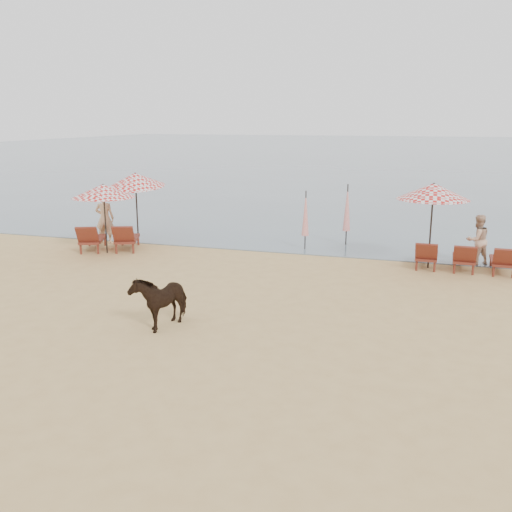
{
  "coord_description": "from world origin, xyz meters",
  "views": [
    {
      "loc": [
        4.2,
        -8.66,
        4.55
      ],
      "look_at": [
        0.0,
        5.0,
        1.1
      ],
      "focal_mm": 40.0,
      "sensor_mm": 36.0,
      "label": 1
    }
  ],
  "objects_px": {
    "lounger_cluster_right": "(464,257)",
    "beachgoer_left": "(105,218)",
    "umbrella_closed_right": "(306,214)",
    "cow": "(161,299)",
    "umbrella_open_left_a": "(103,191)",
    "umbrella_closed_left": "(347,208)",
    "lounger_cluster_left": "(109,238)",
    "umbrella_open_left_b": "(135,180)",
    "umbrella_open_right": "(433,191)",
    "beachgoer_right_a": "(477,240)"
  },
  "relations": [
    {
      "from": "umbrella_open_right",
      "to": "beachgoer_left",
      "type": "relative_size",
      "value": 1.41
    },
    {
      "from": "lounger_cluster_right",
      "to": "umbrella_open_left_b",
      "type": "distance_m",
      "value": 11.73
    },
    {
      "from": "umbrella_open_left_b",
      "to": "umbrella_closed_right",
      "type": "xyz_separation_m",
      "value": [
        6.28,
        0.64,
        -1.06
      ]
    },
    {
      "from": "umbrella_closed_left",
      "to": "cow",
      "type": "relative_size",
      "value": 1.55
    },
    {
      "from": "umbrella_closed_right",
      "to": "umbrella_open_left_a",
      "type": "bearing_deg",
      "value": -158.77
    },
    {
      "from": "cow",
      "to": "beachgoer_right_a",
      "type": "bearing_deg",
      "value": 60.29
    },
    {
      "from": "umbrella_open_right",
      "to": "umbrella_closed_left",
      "type": "bearing_deg",
      "value": 121.33
    },
    {
      "from": "beachgoer_left",
      "to": "beachgoer_right_a",
      "type": "relative_size",
      "value": 1.17
    },
    {
      "from": "umbrella_open_left_b",
      "to": "beachgoer_left",
      "type": "relative_size",
      "value": 1.44
    },
    {
      "from": "umbrella_open_right",
      "to": "beachgoer_right_a",
      "type": "bearing_deg",
      "value": 12.68
    },
    {
      "from": "cow",
      "to": "beachgoer_right_a",
      "type": "relative_size",
      "value": 0.9
    },
    {
      "from": "umbrella_open_left_a",
      "to": "umbrella_open_left_b",
      "type": "distance_m",
      "value": 1.89
    },
    {
      "from": "umbrella_closed_left",
      "to": "lounger_cluster_right",
      "type": "bearing_deg",
      "value": -33.24
    },
    {
      "from": "umbrella_open_right",
      "to": "cow",
      "type": "xyz_separation_m",
      "value": [
        -5.71,
        -7.06,
        -1.78
      ]
    },
    {
      "from": "umbrella_closed_right",
      "to": "lounger_cluster_left",
      "type": "bearing_deg",
      "value": -161.01
    },
    {
      "from": "umbrella_open_left_b",
      "to": "umbrella_closed_left",
      "type": "xyz_separation_m",
      "value": [
        7.57,
        1.79,
        -0.96
      ]
    },
    {
      "from": "umbrella_closed_right",
      "to": "cow",
      "type": "relative_size",
      "value": 1.44
    },
    {
      "from": "lounger_cluster_left",
      "to": "umbrella_open_left_b",
      "type": "bearing_deg",
      "value": 59.23
    },
    {
      "from": "umbrella_closed_right",
      "to": "umbrella_open_left_b",
      "type": "bearing_deg",
      "value": -174.13
    },
    {
      "from": "umbrella_open_right",
      "to": "cow",
      "type": "bearing_deg",
      "value": -147.02
    },
    {
      "from": "lounger_cluster_left",
      "to": "beachgoer_right_a",
      "type": "height_order",
      "value": "beachgoer_right_a"
    },
    {
      "from": "umbrella_open_left_a",
      "to": "beachgoer_left",
      "type": "height_order",
      "value": "umbrella_open_left_a"
    },
    {
      "from": "umbrella_open_left_a",
      "to": "beachgoer_right_a",
      "type": "distance_m",
      "value": 12.39
    },
    {
      "from": "lounger_cluster_left",
      "to": "cow",
      "type": "relative_size",
      "value": 1.68
    },
    {
      "from": "lounger_cluster_right",
      "to": "umbrella_open_left_a",
      "type": "xyz_separation_m",
      "value": [
        -11.75,
        -1.05,
        1.73
      ]
    },
    {
      "from": "umbrella_closed_left",
      "to": "umbrella_closed_right",
      "type": "height_order",
      "value": "umbrella_closed_left"
    },
    {
      "from": "umbrella_closed_right",
      "to": "beachgoer_left",
      "type": "xyz_separation_m",
      "value": [
        -7.38,
        -1.11,
        -0.35
      ]
    },
    {
      "from": "umbrella_open_left_b",
      "to": "umbrella_closed_left",
      "type": "height_order",
      "value": "umbrella_open_left_b"
    },
    {
      "from": "umbrella_open_left_a",
      "to": "umbrella_closed_right",
      "type": "xyz_separation_m",
      "value": [
        6.48,
        2.52,
        -0.86
      ]
    },
    {
      "from": "umbrella_closed_left",
      "to": "umbrella_closed_right",
      "type": "bearing_deg",
      "value": -138.53
    },
    {
      "from": "beachgoer_left",
      "to": "beachgoer_right_a",
      "type": "bearing_deg",
      "value": 168.82
    },
    {
      "from": "lounger_cluster_left",
      "to": "umbrella_closed_right",
      "type": "xyz_separation_m",
      "value": [
        6.55,
        2.25,
        0.82
      ]
    },
    {
      "from": "beachgoer_left",
      "to": "beachgoer_right_a",
      "type": "xyz_separation_m",
      "value": [
        13.06,
        0.59,
        -0.14
      ]
    },
    {
      "from": "lounger_cluster_right",
      "to": "beachgoer_left",
      "type": "relative_size",
      "value": 1.53
    },
    {
      "from": "lounger_cluster_left",
      "to": "beachgoer_right_a",
      "type": "distance_m",
      "value": 12.35
    },
    {
      "from": "umbrella_open_left_a",
      "to": "umbrella_open_right",
      "type": "relative_size",
      "value": 0.9
    },
    {
      "from": "umbrella_open_left_a",
      "to": "umbrella_closed_right",
      "type": "height_order",
      "value": "umbrella_open_left_a"
    },
    {
      "from": "lounger_cluster_right",
      "to": "umbrella_open_right",
      "type": "xyz_separation_m",
      "value": [
        -1.03,
        0.08,
        1.97
      ]
    },
    {
      "from": "umbrella_open_left_b",
      "to": "umbrella_open_right",
      "type": "xyz_separation_m",
      "value": [
        10.51,
        -0.74,
        0.05
      ]
    },
    {
      "from": "lounger_cluster_right",
      "to": "umbrella_open_left_a",
      "type": "height_order",
      "value": "umbrella_open_left_a"
    },
    {
      "from": "lounger_cluster_right",
      "to": "umbrella_closed_right",
      "type": "relative_size",
      "value": 1.37
    },
    {
      "from": "umbrella_open_left_a",
      "to": "beachgoer_left",
      "type": "relative_size",
      "value": 1.27
    },
    {
      "from": "beachgoer_left",
      "to": "beachgoer_right_a",
      "type": "distance_m",
      "value": 13.07
    },
    {
      "from": "lounger_cluster_right",
      "to": "umbrella_closed_left",
      "type": "xyz_separation_m",
      "value": [
        -3.98,
        2.61,
        0.96
      ]
    },
    {
      "from": "beachgoer_left",
      "to": "umbrella_open_left_a",
      "type": "bearing_deg",
      "value": 108.78
    },
    {
      "from": "lounger_cluster_left",
      "to": "lounger_cluster_right",
      "type": "relative_size",
      "value": 0.85
    },
    {
      "from": "lounger_cluster_right",
      "to": "lounger_cluster_left",
      "type": "bearing_deg",
      "value": -174.72
    },
    {
      "from": "umbrella_open_right",
      "to": "umbrella_closed_right",
      "type": "xyz_separation_m",
      "value": [
        -4.24,
        1.38,
        -1.1
      ]
    },
    {
      "from": "umbrella_closed_right",
      "to": "beachgoer_left",
      "type": "height_order",
      "value": "umbrella_closed_right"
    },
    {
      "from": "umbrella_open_left_a",
      "to": "umbrella_closed_left",
      "type": "relative_size",
      "value": 1.06
    }
  ]
}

